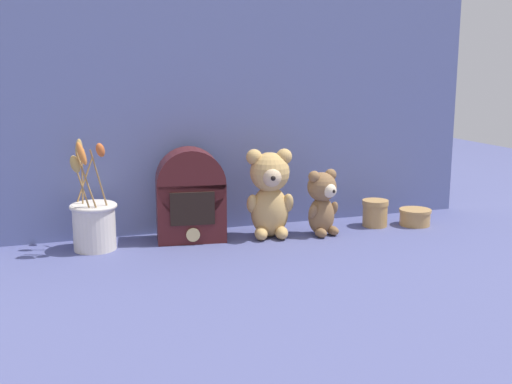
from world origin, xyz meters
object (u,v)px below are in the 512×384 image
(flower_vase, at_px, (94,221))
(vintage_radio, at_px, (190,196))
(teddy_bear_large, at_px, (270,192))
(decorative_tin_short, at_px, (375,213))
(teddy_bear_medium, at_px, (323,201))
(decorative_tin_tall, at_px, (415,217))

(flower_vase, relative_size, vintage_radio, 1.15)
(teddy_bear_large, relative_size, decorative_tin_short, 3.14)
(teddy_bear_medium, distance_m, vintage_radio, 0.37)
(flower_vase, bearing_deg, decorative_tin_tall, -3.04)
(vintage_radio, relative_size, decorative_tin_short, 3.20)
(vintage_radio, distance_m, decorative_tin_short, 0.56)
(teddy_bear_large, xyz_separation_m, decorative_tin_short, (0.34, 0.01, -0.09))
(teddy_bear_medium, bearing_deg, vintage_radio, 168.97)
(flower_vase, height_order, decorative_tin_short, flower_vase)
(decorative_tin_tall, bearing_deg, flower_vase, 176.96)
(teddy_bear_large, bearing_deg, vintage_radio, 169.04)
(vintage_radio, xyz_separation_m, decorative_tin_tall, (0.68, -0.06, -0.10))
(teddy_bear_medium, xyz_separation_m, flower_vase, (-0.63, 0.06, -0.02))
(flower_vase, height_order, vintage_radio, flower_vase)
(vintage_radio, relative_size, decorative_tin_tall, 2.67)
(flower_vase, bearing_deg, vintage_radio, 2.36)
(teddy_bear_large, xyz_separation_m, teddy_bear_medium, (0.15, -0.03, -0.03))
(teddy_bear_large, relative_size, vintage_radio, 0.98)
(flower_vase, bearing_deg, teddy_bear_large, -3.72)
(teddy_bear_medium, bearing_deg, decorative_tin_tall, 1.90)
(vintage_radio, xyz_separation_m, decorative_tin_short, (0.56, -0.03, -0.08))
(teddy_bear_large, relative_size, teddy_bear_medium, 1.33)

